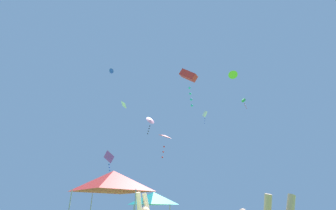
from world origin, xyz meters
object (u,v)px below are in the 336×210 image
at_px(kite_pink_delta, 150,121).
at_px(kite_green_box, 244,101).
at_px(kite_purple_diamond, 109,158).
at_px(kite_white_diamond, 124,105).
at_px(canopy_tent_red, 113,181).
at_px(canopy_tent_teal, 153,198).
at_px(kite_blue_delta, 112,71).
at_px(kite_red_diamond, 165,137).
at_px(kite_lime_delta, 233,75).
at_px(kite_white_box, 205,114).
at_px(kite_red_box, 189,77).

xyz_separation_m(kite_pink_delta, kite_green_box, (14.10, -2.21, 2.25)).
xyz_separation_m(kite_purple_diamond, kite_white_diamond, (2.17, -3.74, 5.78)).
bearing_deg(canopy_tent_red, canopy_tent_teal, 68.22).
distance_m(kite_blue_delta, kite_red_diamond, 20.55).
xyz_separation_m(kite_lime_delta, kite_red_diamond, (-11.15, -10.39, -13.99)).
xyz_separation_m(canopy_tent_teal, kite_blue_delta, (-8.97, 15.31, 21.06)).
height_order(kite_pink_delta, kite_white_diamond, kite_pink_delta).
xyz_separation_m(kite_purple_diamond, kite_white_box, (11.90, -4.10, 4.29)).
bearing_deg(kite_green_box, kite_red_diamond, -144.95).
bearing_deg(kite_purple_diamond, kite_green_box, 5.61).
relative_size(kite_white_diamond, kite_lime_delta, 0.49).
distance_m(kite_white_diamond, kite_green_box, 17.78).
distance_m(kite_red_box, kite_lime_delta, 22.46).
height_order(canopy_tent_teal, kite_red_diamond, kite_red_diamond).
distance_m(kite_blue_delta, kite_red_box, 24.08).
xyz_separation_m(canopy_tent_red, kite_white_diamond, (-2.54, 12.24, 10.30)).
distance_m(kite_blue_delta, kite_pink_delta, 11.60).
relative_size(kite_blue_delta, kite_green_box, 0.60).
bearing_deg(canopy_tent_red, kite_red_box, 30.82).
distance_m(kite_purple_diamond, kite_blue_delta, 16.54).
bearing_deg(kite_pink_delta, kite_purple_diamond, -138.99).
height_order(kite_pink_delta, kite_red_box, kite_pink_delta).
bearing_deg(kite_red_box, canopy_tent_teal, 144.44).
relative_size(canopy_tent_teal, kite_white_diamond, 3.24).
relative_size(kite_white_box, kite_red_diamond, 0.61).
height_order(canopy_tent_red, kite_red_box, kite_red_box).
relative_size(kite_red_box, kite_lime_delta, 1.82).
xyz_separation_m(kite_green_box, kite_lime_delta, (-0.34, 2.34, 6.03)).
relative_size(canopy_tent_red, kite_lime_delta, 2.05).
bearing_deg(kite_white_diamond, kite_green_box, 18.60).
xyz_separation_m(kite_white_diamond, kite_lime_delta, (16.26, 7.92, 9.13)).
bearing_deg(kite_purple_diamond, kite_white_diamond, -59.88).
bearing_deg(kite_lime_delta, kite_purple_diamond, -167.21).
bearing_deg(kite_red_box, kite_blue_delta, 124.19).
xyz_separation_m(kite_pink_delta, kite_red_box, (4.73, -17.24, -2.72)).
relative_size(kite_white_box, kite_pink_delta, 0.54).
xyz_separation_m(canopy_tent_teal, canopy_tent_red, (-1.91, -4.78, 0.69)).
bearing_deg(kite_white_diamond, kite_white_box, -2.12).
relative_size(canopy_tent_red, kite_white_box, 2.24).
relative_size(kite_blue_delta, kite_red_diamond, 0.41).
relative_size(kite_blue_delta, kite_lime_delta, 0.62).
distance_m(canopy_tent_red, kite_red_box, 10.03).
xyz_separation_m(canopy_tent_red, kite_lime_delta, (13.71, 20.16, 19.43)).
distance_m(kite_green_box, kite_lime_delta, 6.48).
relative_size(canopy_tent_red, kite_red_diamond, 1.36).
height_order(kite_white_box, kite_white_diamond, kite_white_diamond).
bearing_deg(kite_purple_diamond, kite_lime_delta, 12.79).
relative_size(kite_purple_diamond, kite_white_box, 1.83).
bearing_deg(kite_red_diamond, kite_white_diamond, 154.20).
bearing_deg(canopy_tent_red, kite_green_box, 51.75).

